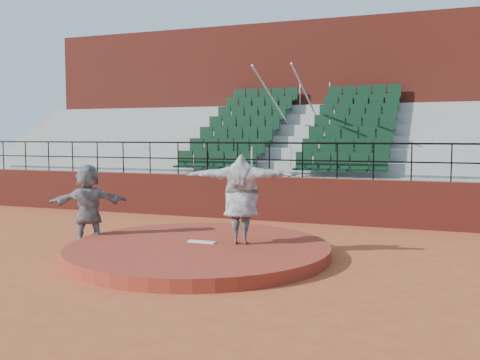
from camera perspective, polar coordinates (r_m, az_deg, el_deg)
name	(u,v)px	position (r m, az deg, el deg)	size (l,w,h in m)	color
ground	(199,256)	(11.36, -4.41, -8.05)	(90.00, 90.00, 0.00)	#B04C27
pitchers_mound	(199,250)	(11.33, -4.42, -7.43)	(5.50, 5.50, 0.25)	maroon
pitching_rubber	(202,242)	(11.44, -4.11, -6.60)	(0.60, 0.15, 0.03)	white
boundary_wall	(269,199)	(15.87, 3.13, -1.99)	(24.00, 0.30, 1.30)	maroon
wall_railing	(269,152)	(15.77, 3.15, 2.99)	(24.04, 0.05, 1.03)	black
seating_deck	(299,166)	(19.31, 6.34, 1.52)	(24.00, 5.97, 4.63)	#969691
press_box_facade	(322,111)	(23.15, 8.76, 7.27)	(24.00, 3.00, 7.10)	maroon
pitcher	(241,199)	(11.18, 0.11, -2.05)	(2.31, 0.63, 1.88)	black
fielder	(88,205)	(12.71, -15.89, -2.54)	(1.74, 0.55, 1.88)	black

